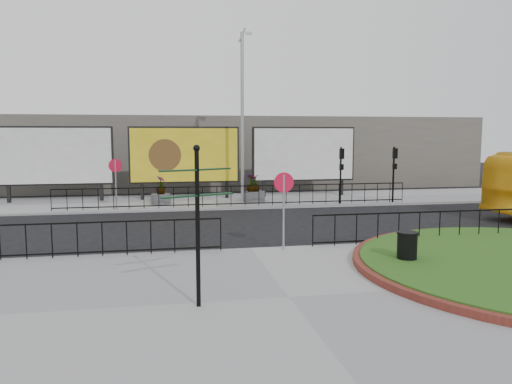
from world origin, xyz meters
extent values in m
plane|color=black|center=(0.00, 0.00, 0.00)|extent=(90.00, 90.00, 0.00)
cube|color=gray|center=(0.00, -5.00, 0.06)|extent=(30.00, 10.00, 0.12)
cube|color=gray|center=(0.00, 12.00, 0.06)|extent=(44.00, 6.00, 0.12)
cylinder|color=gray|center=(-5.00, 9.40, 1.32)|extent=(0.07, 0.07, 2.40)
cylinder|color=#B40C2B|center=(-5.00, 9.40, 2.27)|extent=(0.64, 0.03, 0.64)
cylinder|color=white|center=(-5.00, 9.42, 2.27)|extent=(0.50, 0.03, 0.50)
cylinder|color=gray|center=(1.00, -0.40, 1.32)|extent=(0.07, 0.07, 2.40)
cylinder|color=#B40C2B|center=(1.00, -0.40, 2.27)|extent=(0.64, 0.03, 0.64)
cylinder|color=white|center=(1.00, -0.38, 2.27)|extent=(0.50, 0.03, 0.50)
cube|color=black|center=(-10.90, 13.00, 0.62)|extent=(0.18, 0.18, 1.00)
cube|color=black|center=(-6.10, 13.00, 0.62)|extent=(0.18, 0.18, 1.00)
cube|color=black|center=(-8.50, 13.00, 2.62)|extent=(6.20, 0.25, 3.20)
cube|color=silver|center=(-8.50, 12.84, 2.62)|extent=(6.00, 0.06, 3.00)
cube|color=black|center=(-3.90, 13.00, 0.62)|extent=(0.18, 0.18, 1.00)
cube|color=black|center=(0.90, 13.00, 0.62)|extent=(0.18, 0.18, 1.00)
cube|color=black|center=(-1.50, 13.00, 2.62)|extent=(6.20, 0.25, 3.20)
cube|color=yellow|center=(-1.50, 12.84, 2.62)|extent=(6.00, 0.06, 3.00)
cube|color=black|center=(3.10, 13.00, 0.62)|extent=(0.18, 0.18, 1.00)
cube|color=black|center=(7.90, 13.00, 0.62)|extent=(0.18, 0.18, 1.00)
cube|color=black|center=(5.50, 13.00, 2.62)|extent=(6.20, 0.25, 3.20)
cube|color=silver|center=(5.50, 12.84, 2.62)|extent=(6.00, 0.06, 3.00)
cylinder|color=gray|center=(1.50, 11.00, 4.62)|extent=(0.18, 0.18, 9.00)
cylinder|color=gray|center=(1.50, 11.00, 8.97)|extent=(0.43, 0.10, 0.77)
cube|color=gray|center=(1.85, 11.00, 9.07)|extent=(0.35, 0.15, 0.12)
cylinder|color=black|center=(6.50, 9.40, 1.62)|extent=(0.10, 0.10, 3.00)
cube|color=black|center=(6.50, 9.28, 2.77)|extent=(0.22, 0.18, 0.55)
cube|color=black|center=(6.50, 9.28, 2.07)|extent=(0.20, 0.16, 0.30)
cylinder|color=black|center=(9.50, 9.40, 1.62)|extent=(0.10, 0.10, 3.00)
cube|color=black|center=(9.50, 9.28, 2.77)|extent=(0.22, 0.18, 0.55)
cube|color=black|center=(9.50, 9.28, 2.07)|extent=(0.20, 0.16, 0.30)
cube|color=#5B5650|center=(0.00, 22.00, 2.50)|extent=(40.00, 10.00, 5.00)
cylinder|color=black|center=(-2.05, -5.22, 1.78)|extent=(0.09, 0.09, 3.32)
sphere|color=black|center=(-2.05, -5.22, 3.49)|extent=(0.15, 0.15, 0.15)
cube|color=black|center=(-2.44, -5.35, 3.04)|extent=(0.78, 0.38, 0.03)
cube|color=black|center=(-1.68, -5.04, 3.04)|extent=(0.76, 0.48, 0.03)
cube|color=black|center=(-2.43, -5.39, 2.51)|extent=(0.77, 0.45, 0.03)
cube|color=black|center=(-1.65, -5.09, 2.51)|extent=(0.78, 0.38, 0.03)
cylinder|color=black|center=(3.89, -3.03, 0.58)|extent=(0.55, 0.55, 0.91)
cylinder|color=black|center=(3.89, -3.03, 1.06)|extent=(0.59, 0.59, 0.06)
cylinder|color=#4C4C4F|center=(-2.86, 11.00, 0.39)|extent=(1.02, 1.02, 0.53)
imported|color=#204A13|center=(-2.86, 11.00, 1.12)|extent=(0.71, 0.71, 0.95)
cylinder|color=#4C4C4F|center=(2.00, 11.00, 0.38)|extent=(0.98, 0.98, 0.51)
imported|color=#204A13|center=(2.00, 11.00, 1.14)|extent=(0.79, 0.79, 1.01)
cylinder|color=#4C4C4F|center=(2.20, 11.00, 0.40)|extent=(1.07, 1.07, 0.56)
imported|color=#204A13|center=(2.20, 11.00, 1.14)|extent=(0.65, 0.65, 0.93)
camera|label=1|loc=(-2.75, -15.59, 3.77)|focal=35.00mm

